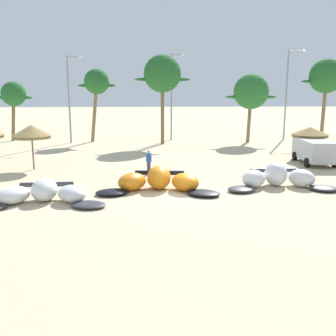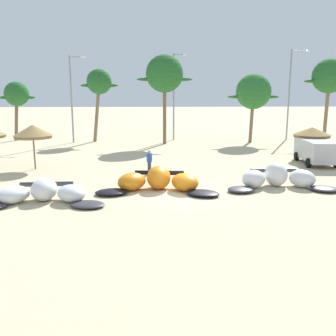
{
  "view_description": "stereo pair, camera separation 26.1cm",
  "coord_description": "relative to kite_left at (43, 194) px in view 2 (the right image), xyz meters",
  "views": [
    {
      "loc": [
        -1.93,
        -19.21,
        5.29
      ],
      "look_at": [
        -0.73,
        2.0,
        1.0
      ],
      "focal_mm": 39.68,
      "sensor_mm": 36.0,
      "label": 1
    },
    {
      "loc": [
        -1.67,
        -19.23,
        5.29
      ],
      "look_at": [
        -0.73,
        2.0,
        1.0
      ],
      "focal_mm": 39.68,
      "sensor_mm": 36.0,
      "label": 2
    }
  ],
  "objects": [
    {
      "name": "beach_umbrella_near_palms",
      "position": [
        18.27,
        11.26,
        1.8
      ],
      "size": [
        2.95,
        2.95,
        2.63
      ],
      "color": "brown",
      "rests_on": "ground"
    },
    {
      "name": "palm_left_of_gap",
      "position": [
        6.79,
        21.29,
        6.77
      ],
      "size": [
        5.78,
        3.85,
        9.19
      ],
      "color": "brown",
      "rests_on": "ground"
    },
    {
      "name": "kite_left",
      "position": [
        0.0,
        0.0,
        0.0
      ],
      "size": [
        6.6,
        3.15,
        1.13
      ],
      "color": "#333338",
      "rests_on": "ground"
    },
    {
      "name": "ground_plane",
      "position": [
        7.07,
        1.3,
        -0.43
      ],
      "size": [
        260.0,
        260.0,
        0.0
      ],
      "primitive_type": "plane",
      "color": "beige"
    },
    {
      "name": "lamppost_east_center",
      "position": [
        21.27,
        24.51,
        5.2
      ],
      "size": [
        2.12,
        0.24,
        10.1
      ],
      "color": "gray",
      "rests_on": "ground"
    },
    {
      "name": "beach_umbrella_middle",
      "position": [
        -2.89,
        8.32,
        2.24
      ],
      "size": [
        2.68,
        2.68,
        3.14
      ],
      "color": "brown",
      "rests_on": "ground"
    },
    {
      "name": "lamppost_west",
      "position": [
        -2.97,
        22.72,
        4.69
      ],
      "size": [
        1.77,
        0.24,
        9.17
      ],
      "color": "gray",
      "rests_on": "ground"
    },
    {
      "name": "palm_leftmost",
      "position": [
        -9.62,
        24.94,
        4.7
      ],
      "size": [
        4.06,
        2.71,
        6.58
      ],
      "color": "brown",
      "rests_on": "ground"
    },
    {
      "name": "kite_left_of_center",
      "position": [
        5.74,
        2.04,
        0.07
      ],
      "size": [
        6.92,
        3.49,
        1.3
      ],
      "color": "black",
      "rests_on": "ground"
    },
    {
      "name": "palm_center_right",
      "position": [
        23.37,
        19.75,
        6.48
      ],
      "size": [
        5.16,
        3.44,
        8.72
      ],
      "color": "#7F6647",
      "rests_on": "ground"
    },
    {
      "name": "lamppost_west_center",
      "position": [
        8.06,
        24.8,
        4.92
      ],
      "size": [
        1.64,
        0.24,
        9.65
      ],
      "color": "gray",
      "rests_on": "ground"
    },
    {
      "name": "kite_center",
      "position": [
        12.58,
        2.42,
        0.09
      ],
      "size": [
        6.49,
        2.98,
        1.36
      ],
      "color": "#333338",
      "rests_on": "ground"
    },
    {
      "name": "palm_left",
      "position": [
        -0.25,
        23.63,
        5.95
      ],
      "size": [
        4.07,
        2.72,
        7.88
      ],
      "color": "#7F6647",
      "rests_on": "ground"
    },
    {
      "name": "person_near_kites",
      "position": [
        5.23,
        6.24,
        0.39
      ],
      "size": [
        0.36,
        0.24,
        1.62
      ],
      "color": "#383842",
      "rests_on": "ground"
    },
    {
      "name": "parked_van",
      "position": [
        17.86,
        9.44,
        0.66
      ],
      "size": [
        2.49,
        4.76,
        1.84
      ],
      "color": "#B2B7BC",
      "rests_on": "ground"
    },
    {
      "name": "palm_center_left",
      "position": [
        16.35,
        22.15,
        4.99
      ],
      "size": [
        5.62,
        3.74,
        7.34
      ],
      "color": "#7F6647",
      "rests_on": "ground"
    }
  ]
}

